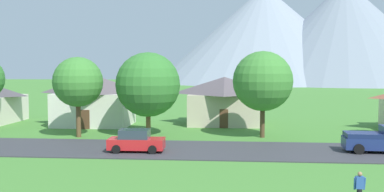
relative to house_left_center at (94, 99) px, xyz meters
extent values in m
cube|color=#38383D|center=(11.64, -13.38, -2.83)|extent=(160.00, 7.69, 0.08)
cone|color=gray|center=(28.09, 130.20, 16.06)|extent=(86.68, 86.68, 37.87)
cone|color=gray|center=(57.03, 122.41, 16.12)|extent=(78.91, 78.91, 37.99)
cube|color=silver|center=(0.00, 0.00, -1.08)|extent=(8.00, 6.00, 3.58)
pyramid|color=#564C51|center=(0.00, 0.00, 1.69)|extent=(8.64, 6.48, 1.97)
cube|color=brown|center=(0.00, -3.02, -1.87)|extent=(0.90, 0.06, 2.00)
cube|color=beige|center=(14.28, 2.38, -1.16)|extent=(7.81, 6.84, 3.43)
pyramid|color=#564C51|center=(14.28, 2.38, 1.50)|extent=(8.43, 7.39, 1.89)
cube|color=brown|center=(14.28, -1.06, -1.87)|extent=(0.90, 0.06, 2.00)
cylinder|color=brown|center=(7.28, -6.58, -1.60)|extent=(0.44, 0.44, 2.54)
sphere|color=#33752D|center=(7.28, -6.58, 1.93)|extent=(6.05, 6.05, 6.05)
cylinder|color=#4C3823|center=(17.88, -6.73, -1.32)|extent=(0.44, 0.44, 3.11)
sphere|color=#3D7F33|center=(17.88, -6.73, 2.29)|extent=(5.47, 5.47, 5.47)
cylinder|color=brown|center=(1.05, -8.02, -1.19)|extent=(0.44, 0.44, 3.37)
sphere|color=#3D7F33|center=(1.05, -8.02, 2.22)|extent=(4.57, 4.57, 4.57)
cube|color=red|center=(7.89, -14.62, -2.19)|extent=(4.24, 1.90, 0.80)
cube|color=#2D3847|center=(7.74, -14.63, -1.45)|extent=(2.24, 1.63, 0.68)
cylinder|color=black|center=(9.22, -13.67, -2.47)|extent=(0.65, 0.25, 0.64)
cylinder|color=black|center=(9.26, -15.51, -2.47)|extent=(0.65, 0.25, 0.64)
cylinder|color=black|center=(6.52, -13.73, -2.47)|extent=(0.65, 0.25, 0.64)
cylinder|color=black|center=(6.56, -15.57, -2.47)|extent=(0.65, 0.25, 0.64)
cube|color=navy|center=(26.12, -13.32, -2.12)|extent=(5.29, 2.25, 0.84)
cube|color=navy|center=(24.97, -13.26, -1.52)|extent=(2.79, 2.09, 0.36)
cylinder|color=black|center=(24.47, -12.22, -2.41)|extent=(0.77, 0.32, 0.76)
cylinder|color=black|center=(24.37, -14.25, -2.41)|extent=(0.77, 0.32, 0.76)
cube|color=#2D51A3|center=(20.95, -26.49, -1.70)|extent=(0.36, 0.22, 0.58)
sphere|color=#9E7051|center=(20.95, -26.49, -1.30)|extent=(0.21, 0.21, 0.21)
cylinder|color=#2D51A3|center=(20.73, -26.49, -1.75)|extent=(0.12, 0.18, 0.59)
cylinder|color=#2D51A3|center=(21.17, -26.49, -1.75)|extent=(0.12, 0.18, 0.59)
camera|label=1|loc=(14.96, -47.13, 3.70)|focal=41.21mm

